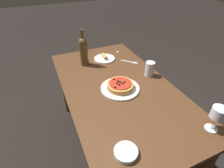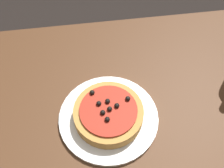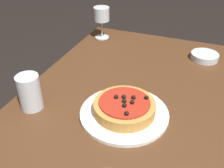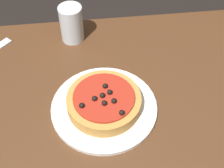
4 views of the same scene
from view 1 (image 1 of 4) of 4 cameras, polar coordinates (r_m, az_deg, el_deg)
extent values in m
plane|color=black|center=(1.82, 1.39, -18.78)|extent=(14.00, 14.00, 0.00)
cube|color=#4C2D19|center=(1.32, 1.81, -1.15)|extent=(1.41, 0.78, 0.03)
cylinder|color=#4C2D19|center=(2.12, 2.26, 2.93)|extent=(0.06, 0.06, 0.67)
cylinder|color=#4C2D19|center=(1.97, -15.19, -1.28)|extent=(0.06, 0.06, 0.67)
cylinder|color=white|center=(1.28, 2.60, -1.40)|extent=(0.28, 0.28, 0.01)
cylinder|color=#BC843D|center=(1.26, 2.63, -0.53)|extent=(0.20, 0.20, 0.04)
cylinder|color=#A82819|center=(1.25, 2.66, 0.24)|extent=(0.16, 0.16, 0.01)
sphere|color=black|center=(1.25, 4.11, 0.69)|extent=(0.01, 0.01, 0.01)
sphere|color=black|center=(1.28, 0.57, 1.62)|extent=(0.01, 0.01, 0.01)
sphere|color=black|center=(1.25, 2.77, 0.64)|extent=(0.01, 0.01, 0.01)
sphere|color=black|center=(1.24, 3.40, 0.22)|extent=(0.01, 0.01, 0.01)
sphere|color=black|center=(1.20, 0.98, -1.08)|extent=(0.01, 0.01, 0.01)
sphere|color=black|center=(1.22, 2.32, -0.28)|extent=(0.01, 0.01, 0.01)
sphere|color=black|center=(1.26, 1.93, 1.03)|extent=(0.01, 0.01, 0.01)
sphere|color=black|center=(1.24, 1.67, 0.29)|extent=(0.01, 0.01, 0.01)
cylinder|color=silver|center=(1.15, 29.59, -12.50)|extent=(0.07, 0.07, 0.00)
cylinder|color=silver|center=(1.12, 30.26, -10.91)|extent=(0.01, 0.01, 0.09)
cylinder|color=silver|center=(1.08, 31.46, -8.07)|extent=(0.08, 0.08, 0.07)
cylinder|color=brown|center=(1.56, -9.13, 9.49)|extent=(0.07, 0.07, 0.20)
sphere|color=brown|center=(1.52, -9.54, 13.37)|extent=(0.07, 0.07, 0.07)
cylinder|color=brown|center=(1.49, -9.77, 15.53)|extent=(0.03, 0.03, 0.09)
cylinder|color=silver|center=(1.43, 12.21, 4.82)|extent=(0.07, 0.07, 0.12)
cylinder|color=silver|center=(0.91, 4.53, -21.37)|extent=(0.12, 0.12, 0.03)
cube|color=silver|center=(1.64, 4.76, 7.39)|extent=(0.09, 0.09, 0.00)
cube|color=silver|center=(1.62, 7.49, 6.85)|extent=(0.05, 0.05, 0.00)
cylinder|color=white|center=(1.67, -2.47, 8.27)|extent=(0.19, 0.19, 0.01)
cylinder|color=#B2894C|center=(1.66, -2.49, 9.00)|extent=(0.09, 0.04, 0.04)
cylinder|color=#B7B7BC|center=(1.81, 1.82, 10.41)|extent=(0.02, 0.02, 0.01)
camera|label=2|loc=(1.23, 26.32, 33.74)|focal=50.00mm
camera|label=3|loc=(1.56, -15.16, 26.10)|focal=42.00mm
camera|label=4|loc=(0.95, -28.42, 26.18)|focal=50.00mm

